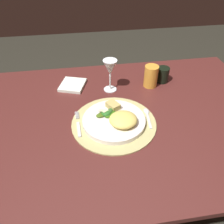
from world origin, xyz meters
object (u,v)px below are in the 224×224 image
Objects in this scene: fork at (78,125)px; dark_tumbler at (163,75)px; napkin at (73,85)px; dinner_plate at (114,121)px; wine_glass at (110,69)px; spoon at (147,115)px; dining_table at (122,144)px; amber_tumbler at (151,76)px.

fork is 0.52m from dark_tumbler.
fork is 1.23× the size of napkin.
dark_tumbler is (0.46, -0.02, 0.03)m from napkin.
napkin is (-0.02, 0.30, -0.00)m from fork.
wine_glass is at bearing 85.02° from dinner_plate.
spoon is 0.28m from wine_glass.
wine_glass is at bearing 55.64° from fork.
dinner_plate is 0.27m from wine_glass.
dining_table is 5.26× the size of dinner_plate.
napkin is at bearing 137.27° from spoon.
dark_tumbler reaches higher than dinner_plate.
spoon is at bearing 3.59° from fork.
napkin is 0.79× the size of wine_glass.
napkin reaches higher than dining_table.
dark_tumbler is (0.28, 0.04, -0.08)m from wine_glass.
amber_tumbler is 0.08m from dark_tumbler.
amber_tumbler is at bearing 50.21° from dining_table.
napkin is at bearing 128.06° from dining_table.
wine_glass is (-0.13, 0.23, 0.11)m from spoon.
amber_tumbler reaches higher than dinner_plate.
dinner_plate reaches higher than dining_table.
amber_tumbler is (0.18, 0.21, 0.23)m from dining_table.
dinner_plate reaches higher than fork.
dinner_plate is 0.35m from napkin.
dining_table is 17.43× the size of dark_tumbler.
amber_tumbler is (0.23, 0.25, 0.04)m from dinner_plate.
dark_tumbler is at bearing 43.56° from dinner_plate.
fork is 0.31m from wine_glass.
dining_table is 0.27m from fork.
dinner_plate is 0.41m from dark_tumbler.
dining_table is 12.46× the size of amber_tumbler.
spoon is at bearing -10.31° from dining_table.
dinner_plate is 1.67× the size of fork.
spoon is at bearing -60.88° from wine_glass.
napkin is 1.15× the size of amber_tumbler.
dinner_plate is 0.34m from amber_tumbler.
dark_tumbler is (0.44, 0.28, 0.03)m from fork.
fork is 1.42× the size of amber_tumbler.
spoon is 1.03× the size of napkin.
spoon is 1.19× the size of amber_tumbler.
fork is (-0.15, 0.00, -0.01)m from dinner_plate.
dining_table is 0.41m from dark_tumbler.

